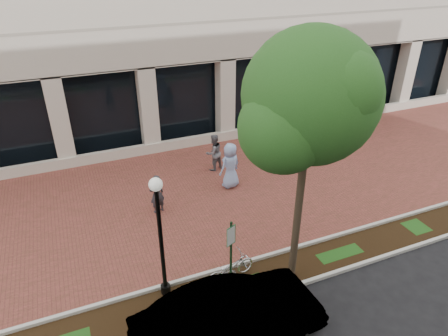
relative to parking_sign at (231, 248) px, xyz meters
name	(u,v)px	position (x,y,z in m)	size (l,w,h in m)	color
ground	(226,188)	(2.09, 5.32, -1.56)	(120.00, 120.00, 0.00)	black
brick_plaza	(226,188)	(2.09, 5.32, -1.55)	(40.00, 9.00, 0.01)	brown
planting_strip	(290,268)	(2.09, 0.07, -1.55)	(40.00, 1.50, 0.01)	black
curb_plaza_side	(279,253)	(2.09, 0.82, -1.50)	(40.00, 0.12, 0.12)	beige
curb_street_side	(303,283)	(2.09, -0.68, -1.50)	(40.00, 0.12, 0.12)	beige
parking_sign	(231,248)	(0.00, 0.00, 0.00)	(0.34, 0.07, 2.45)	#13351B
lamppost	(160,233)	(-1.82, 0.60, 0.65)	(0.36, 0.36, 3.90)	black
street_tree	(311,105)	(2.00, -0.18, 3.99)	(4.05, 3.38, 7.46)	#403425
locked_bicycle	(230,268)	(0.14, 0.38, -1.12)	(0.59, 1.68, 0.88)	silver
pedestrian_left	(157,194)	(-0.98, 4.74, -0.76)	(0.58, 0.38, 1.60)	#2D2D32
pedestrian_mid	(214,152)	(2.21, 7.06, -0.70)	(0.84, 0.65, 1.72)	#5D5D61
pedestrian_right	(230,166)	(2.31, 5.42, -0.57)	(0.97, 0.63, 1.98)	#8DA5D2
bollard	(328,122)	(9.65, 8.82, -1.08)	(0.12, 0.12, 0.95)	#B7B7BC
bike_rack_cluster	(318,127)	(8.78, 8.46, -1.07)	(3.53, 1.84, 1.04)	black
sedan_near_curb	(230,319)	(-0.72, -1.63, -0.76)	(1.69, 4.85, 1.60)	silver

